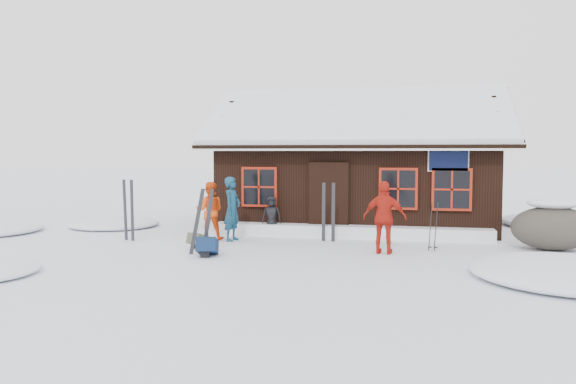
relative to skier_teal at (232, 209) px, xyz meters
name	(u,v)px	position (x,y,z in m)	size (l,w,h in m)	color
ground	(277,249)	(1.47, -1.04, -0.85)	(120.00, 120.00, 0.00)	white
mountain_hut	(358,176)	(2.97, 3.94, 0.73)	(8.90, 6.09, 4.42)	black
snow_drift	(349,231)	(2.97, 1.21, -0.67)	(7.60, 0.60, 0.35)	white
snow_mounds	(353,240)	(3.12, 0.82, -0.85)	(20.60, 13.20, 0.48)	white
skier_teal	(232,209)	(0.00, 0.00, 0.00)	(0.62, 0.41, 1.69)	navy
skier_orange_left	(210,211)	(-0.65, 0.05, -0.07)	(0.75, 0.59, 1.55)	#E74710
skier_orange_right	(385,218)	(4.01, -1.13, -0.01)	(0.99, 0.41, 1.68)	red
skier_crouched	(272,216)	(0.79, 1.16, -0.29)	(0.54, 0.35, 1.11)	black
boulder	(553,227)	(7.92, 0.24, -0.28)	(1.91, 1.43, 1.12)	#474239
ski_pair_left	(202,222)	(-0.07, -2.02, -0.11)	(0.62, 0.18, 1.56)	black
ski_pair_mid	(129,211)	(-2.72, -0.50, -0.06)	(0.39, 0.17, 1.67)	black
ski_pair_right	(328,213)	(2.50, 0.43, -0.10)	(0.36, 0.07, 1.59)	black
ski_poles	(433,227)	(5.13, -0.45, -0.29)	(0.21, 0.11, 1.20)	black
backpack_blue	(207,249)	(0.14, -2.27, -0.69)	(0.44, 0.58, 0.32)	#102244
backpack_olive	(199,243)	(-0.43, -1.32, -0.71)	(0.37, 0.49, 0.27)	#484C36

